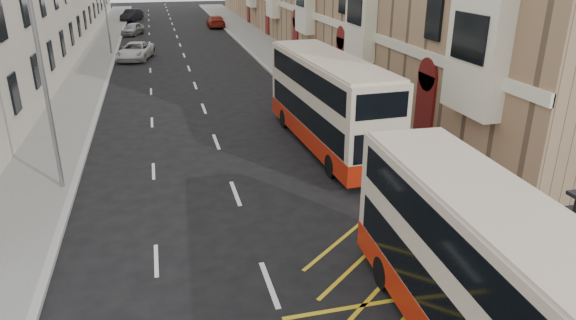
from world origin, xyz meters
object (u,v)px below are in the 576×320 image
object	(u,v)px
pedestrian_far	(484,230)
car_silver	(133,29)
car_red	(216,21)
street_lamp_near	(44,71)
double_decker_rear	(328,102)
double_decker_front	(491,289)
white_van	(135,51)
car_dark	(132,15)
street_lamp_far	(105,2)

from	to	relation	value
pedestrian_far	car_silver	distance (m)	51.87
car_red	street_lamp_near	bearing A→B (deg)	77.68
double_decker_rear	car_silver	world-z (taller)	double_decker_rear
street_lamp_near	double_decker_front	bearing A→B (deg)	-49.78
car_silver	car_red	world-z (taller)	car_red
street_lamp_near	car_silver	world-z (taller)	street_lamp_near
double_decker_rear	pedestrian_far	size ratio (longest dim) A/B	6.51
double_decker_front	white_van	bearing A→B (deg)	104.22
car_dark	white_van	bearing A→B (deg)	-68.40
street_lamp_near	car_silver	xyz separation A→B (m)	(1.60, 42.37, -3.96)
car_silver	street_lamp_far	bearing A→B (deg)	-77.33
double_decker_front	car_silver	world-z (taller)	double_decker_front
street_lamp_far	double_decker_rear	xyz separation A→B (m)	(11.35, -27.97, -2.48)
double_decker_front	pedestrian_far	bearing A→B (deg)	58.80
double_decker_front	car_silver	xyz separation A→B (m)	(-8.59, 54.42, -1.33)
car_silver	double_decker_rear	bearing A→B (deg)	-56.38
street_lamp_near	car_red	size ratio (longest dim) A/B	1.57
car_dark	car_red	size ratio (longest dim) A/B	0.93
white_van	car_dark	xyz separation A→B (m)	(-1.05, 29.66, 0.06)
double_decker_front	street_lamp_near	bearing A→B (deg)	132.88
street_lamp_far	car_silver	distance (m)	13.09
car_silver	double_decker_front	bearing A→B (deg)	-61.01
street_lamp_near	car_dark	world-z (taller)	street_lamp_near
car_dark	car_red	distance (m)	14.34
street_lamp_far	double_decker_rear	world-z (taller)	street_lamp_far
street_lamp_near	double_decker_rear	size ratio (longest dim) A/B	0.75
white_van	car_silver	distance (m)	15.37
double_decker_rear	pedestrian_far	bearing A→B (deg)	-84.87
car_silver	car_dark	world-z (taller)	car_dark
street_lamp_far	double_decker_front	bearing A→B (deg)	-76.38
double_decker_rear	car_silver	xyz separation A→B (m)	(-9.75, 40.34, -1.48)
street_lamp_near	car_silver	distance (m)	42.58
pedestrian_far	car_dark	world-z (taller)	pedestrian_far
street_lamp_far	car_dark	world-z (taller)	street_lamp_far
street_lamp_near	double_decker_front	world-z (taller)	street_lamp_near
car_silver	car_red	xyz separation A→B (m)	(9.95, 4.44, 0.06)
street_lamp_near	white_van	xyz separation A→B (m)	(2.20, 27.01, -3.91)
car_silver	car_red	size ratio (longest dim) A/B	0.78
street_lamp_near	white_van	distance (m)	27.38
street_lamp_near	car_dark	bearing A→B (deg)	88.84
double_decker_rear	car_red	distance (m)	44.80
street_lamp_far	double_decker_front	world-z (taller)	street_lamp_far
double_decker_rear	pedestrian_far	xyz separation A→B (m)	(1.35, -10.33, -1.19)
street_lamp_far	car_silver	world-z (taller)	street_lamp_far
car_silver	pedestrian_far	bearing A→B (deg)	-57.61
car_silver	car_dark	size ratio (longest dim) A/B	0.84
street_lamp_far	white_van	world-z (taller)	street_lamp_far
car_silver	car_dark	distance (m)	14.31
car_red	car_dark	bearing A→B (deg)	-41.95
double_decker_front	double_decker_rear	distance (m)	14.12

